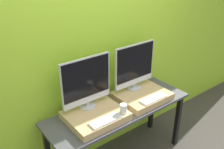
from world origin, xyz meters
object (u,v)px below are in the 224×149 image
(monitor_left, at_px, (86,82))
(keyboard_left, at_px, (106,120))
(monitor_right, at_px, (135,66))
(keyboard_right, at_px, (153,98))
(mug, at_px, (123,109))

(monitor_left, height_order, keyboard_left, monitor_left)
(keyboard_left, bearing_deg, monitor_right, 26.15)
(keyboard_right, bearing_deg, monitor_right, 90.00)
(monitor_left, height_order, monitor_right, same)
(monitor_right, bearing_deg, mug, -143.40)
(keyboard_left, distance_m, keyboard_right, 0.64)
(monitor_left, distance_m, monitor_right, 0.64)
(keyboard_left, bearing_deg, keyboard_right, 0.00)
(mug, xyz_separation_m, keyboard_right, (0.42, 0.00, -0.04))
(keyboard_left, height_order, mug, mug)
(keyboard_left, xyz_separation_m, mug, (0.22, 0.00, 0.04))
(mug, bearing_deg, keyboard_right, 0.00)
(mug, bearing_deg, monitor_right, 36.60)
(monitor_right, bearing_deg, keyboard_right, -90.00)
(monitor_left, xyz_separation_m, keyboard_right, (0.64, -0.31, -0.27))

